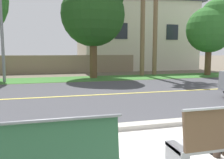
# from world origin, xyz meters

# --- Properties ---
(ground_plane) EXTENTS (140.00, 140.00, 0.00)m
(ground_plane) POSITION_xyz_m (0.00, 8.00, 0.00)
(ground_plane) COLOR #665B4C
(curb_edge) EXTENTS (44.00, 0.30, 0.11)m
(curb_edge) POSITION_xyz_m (0.00, 2.35, 0.06)
(curb_edge) COLOR #ADA89E
(curb_edge) RESTS_ON ground_plane
(street_asphalt) EXTENTS (52.00, 8.00, 0.01)m
(street_asphalt) POSITION_xyz_m (0.00, 6.50, 0.00)
(street_asphalt) COLOR #424247
(street_asphalt) RESTS_ON ground_plane
(road_centre_line) EXTENTS (48.00, 0.14, 0.01)m
(road_centre_line) POSITION_xyz_m (0.00, 6.50, 0.01)
(road_centre_line) COLOR #E0CC4C
(road_centre_line) RESTS_ON ground_plane
(far_verge_grass) EXTENTS (48.00, 2.80, 0.02)m
(far_verge_grass) POSITION_xyz_m (0.00, 12.04, 0.01)
(far_verge_grass) COLOR #38702D
(far_verge_grass) RESTS_ON ground_plane
(streetlamp) EXTENTS (0.24, 2.10, 7.27)m
(streetlamp) POSITION_xyz_m (-3.60, 11.83, 4.14)
(streetlamp) COLOR gray
(streetlamp) RESTS_ON ground_plane
(shade_tree_left) EXTENTS (4.00, 4.00, 6.60)m
(shade_tree_left) POSITION_xyz_m (1.70, 12.36, 4.29)
(shade_tree_left) COLOR brown
(shade_tree_left) RESTS_ON ground_plane
(shade_tree_centre) EXTENTS (3.23, 3.23, 5.33)m
(shade_tree_centre) POSITION_xyz_m (9.95, 12.05, 3.45)
(shade_tree_centre) COLOR brown
(shade_tree_centre) RESTS_ON ground_plane
(garden_wall) EXTENTS (13.00, 0.36, 1.40)m
(garden_wall) POSITION_xyz_m (-0.87, 16.29, 0.70)
(garden_wall) COLOR gray
(garden_wall) RESTS_ON ground_plane
(house_across_street) EXTENTS (11.19, 6.91, 6.70)m
(house_across_street) POSITION_xyz_m (6.93, 19.49, 3.39)
(house_across_street) COLOR beige
(house_across_street) RESTS_ON ground_plane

